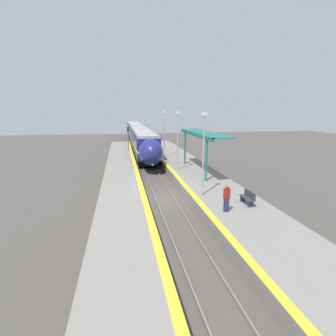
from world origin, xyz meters
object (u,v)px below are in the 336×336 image
lamppost_near (203,149)px  lamppost_mid (178,137)px  railway_signal (128,138)px  train (138,136)px  lamppost_far (164,131)px  platform_bench (248,197)px  person_waiting (227,198)px

lamppost_near → lamppost_mid: same height
railway_signal → lamppost_mid: size_ratio=0.75×
train → lamppost_near: bearing=-85.6°
railway_signal → lamppost_far: 8.14m
train → lamppost_near: lamppost_near is taller
train → railway_signal: 8.39m
lamppost_near → railway_signal: bearing=100.9°
railway_signal → platform_bench: bearing=-75.0°
lamppost_near → lamppost_mid: (0.00, 8.34, 0.00)m
lamppost_near → lamppost_mid: size_ratio=1.00×
person_waiting → lamppost_near: size_ratio=0.29×
train → lamppost_near: (2.40, -31.42, 1.98)m
lamppost_near → train: bearing=94.4°
platform_bench → lamppost_mid: bearing=102.5°
person_waiting → lamppost_near: lamppost_near is taller
railway_signal → lamppost_mid: bearing=-73.3°
platform_bench → train: bearing=98.0°
lamppost_near → lamppost_far: 16.69m
train → lamppost_mid: lamppost_mid is taller
lamppost_near → person_waiting: bearing=-81.7°
train → lamppost_far: size_ratio=7.50×
train → person_waiting: 34.80m
person_waiting → lamppost_near: (-0.48, 3.25, 2.47)m
platform_bench → lamppost_mid: size_ratio=0.25×
person_waiting → lamppost_mid: (-0.48, 11.60, 2.47)m
train → person_waiting: train is taller
railway_signal → lamppost_near: size_ratio=0.75×
railway_signal → lamppost_near: bearing=-79.1°
person_waiting → railway_signal: bearing=100.6°
person_waiting → lamppost_far: lamppost_far is taller
railway_signal → lamppost_near: 23.78m
lamppost_near → lamppost_far: same height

